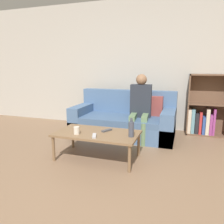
# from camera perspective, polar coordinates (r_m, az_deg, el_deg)

# --- Properties ---
(ground_plane) EXTENTS (22.00, 22.00, 0.00)m
(ground_plane) POSITION_cam_1_polar(r_m,az_deg,el_deg) (2.28, -14.46, -22.56)
(ground_plane) COLOR #84664C
(wall_back) EXTENTS (12.00, 0.06, 2.60)m
(wall_back) POSITION_cam_1_polar(r_m,az_deg,el_deg) (4.65, 5.28, 12.03)
(wall_back) COLOR #B7B2A8
(wall_back) RESTS_ON ground_plane
(couch) EXTENTS (1.86, 0.89, 0.82)m
(couch) POSITION_cam_1_polar(r_m,az_deg,el_deg) (4.12, 3.22, -2.36)
(couch) COLOR #4C6B93
(couch) RESTS_ON ground_plane
(bookshelf) EXTENTS (0.71, 0.28, 1.14)m
(bookshelf) POSITION_cam_1_polar(r_m,az_deg,el_deg) (4.46, 23.12, -0.01)
(bookshelf) COLOR brown
(bookshelf) RESTS_ON ground_plane
(coffee_table) EXTENTS (1.15, 0.63, 0.38)m
(coffee_table) POSITION_cam_1_polar(r_m,az_deg,el_deg) (3.06, -3.91, -5.93)
(coffee_table) COLOR brown
(coffee_table) RESTS_ON ground_plane
(person_adult) EXTENTS (0.39, 0.64, 1.15)m
(person_adult) POSITION_cam_1_polar(r_m,az_deg,el_deg) (3.90, 7.44, 2.30)
(person_adult) COLOR #66845B
(person_adult) RESTS_ON ground_plane
(cup_near) EXTENTS (0.08, 0.08, 0.10)m
(cup_near) POSITION_cam_1_polar(r_m,az_deg,el_deg) (3.00, -9.23, -4.76)
(cup_near) COLOR silver
(cup_near) RESTS_ON coffee_table
(tv_remote_0) EXTENTS (0.12, 0.17, 0.02)m
(tv_remote_0) POSITION_cam_1_polar(r_m,az_deg,el_deg) (3.10, -1.36, -4.82)
(tv_remote_0) COLOR #47474C
(tv_remote_0) RESTS_ON coffee_table
(tv_remote_1) EXTENTS (0.10, 0.18, 0.02)m
(tv_remote_1) POSITION_cam_1_polar(r_m,az_deg,el_deg) (2.87, -4.65, -6.20)
(tv_remote_1) COLOR #B7B7BC
(tv_remote_1) RESTS_ON coffee_table
(bottle) EXTENTS (0.07, 0.07, 0.25)m
(bottle) POSITION_cam_1_polar(r_m,az_deg,el_deg) (2.84, 5.05, -4.42)
(bottle) COLOR #424756
(bottle) RESTS_ON coffee_table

